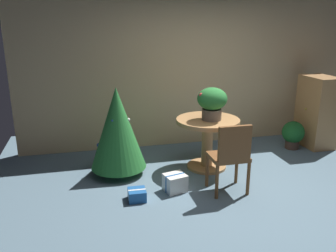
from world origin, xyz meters
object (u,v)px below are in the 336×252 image
at_px(flower_vase, 212,101).
at_px(wooden_chair_near, 231,154).
at_px(gift_box_cream, 175,183).
at_px(holiday_tree, 117,128).
at_px(round_dining_table, 208,134).
at_px(wooden_cabinet, 317,112).
at_px(gift_box_blue, 137,195).
at_px(potted_plant, 293,134).

bearing_deg(flower_vase, wooden_chair_near, -92.42).
height_order(flower_vase, gift_box_cream, flower_vase).
bearing_deg(holiday_tree, round_dining_table, -4.43).
bearing_deg(wooden_cabinet, holiday_tree, -173.58).
bearing_deg(round_dining_table, gift_box_blue, -147.48).
bearing_deg(wooden_chair_near, holiday_tree, 144.06).
bearing_deg(gift_box_cream, wooden_cabinet, 21.49).
height_order(gift_box_cream, wooden_cabinet, wooden_cabinet).
xyz_separation_m(round_dining_table, holiday_tree, (-1.32, 0.10, 0.15)).
bearing_deg(round_dining_table, potted_plant, 14.05).
xyz_separation_m(holiday_tree, gift_box_cream, (0.65, -0.73, -0.58)).
height_order(round_dining_table, wooden_cabinet, wooden_cabinet).
relative_size(wooden_chair_near, potted_plant, 1.93).
xyz_separation_m(round_dining_table, wooden_chair_near, (0.00, -0.85, -0.00)).
relative_size(flower_vase, wooden_cabinet, 0.38).
bearing_deg(gift_box_blue, holiday_tree, 98.59).
xyz_separation_m(wooden_chair_near, gift_box_blue, (-1.19, 0.10, -0.47)).
bearing_deg(flower_vase, round_dining_table, 124.72).
height_order(flower_vase, wooden_cabinet, same).
xyz_separation_m(holiday_tree, wooden_cabinet, (3.52, 0.40, -0.07)).
xyz_separation_m(holiday_tree, potted_plant, (3.05, 0.33, -0.42)).
bearing_deg(holiday_tree, flower_vase, -6.38).
distance_m(flower_vase, potted_plant, 1.93).
relative_size(holiday_tree, gift_box_cream, 4.01).
relative_size(wooden_chair_near, gift_box_blue, 4.14).
distance_m(round_dining_table, gift_box_blue, 1.48).
relative_size(round_dining_table, wooden_chair_near, 0.99).
bearing_deg(round_dining_table, wooden_chair_near, -90.00).
bearing_deg(holiday_tree, wooden_chair_near, -35.94).
height_order(gift_box_blue, potted_plant, potted_plant).
relative_size(flower_vase, gift_box_blue, 2.08).
distance_m(flower_vase, wooden_cabinet, 2.28).
distance_m(wooden_cabinet, potted_plant, 0.59).
xyz_separation_m(flower_vase, gift_box_blue, (-1.22, -0.71, -0.97)).
bearing_deg(gift_box_cream, gift_box_blue, -166.54).
bearing_deg(flower_vase, potted_plant, 15.86).
bearing_deg(potted_plant, wooden_chair_near, -143.45).
xyz_separation_m(round_dining_table, flower_vase, (0.03, -0.05, 0.50)).
distance_m(wooden_chair_near, holiday_tree, 1.63).
height_order(wooden_chair_near, holiday_tree, holiday_tree).
xyz_separation_m(flower_vase, wooden_cabinet, (2.17, 0.55, -0.42)).
distance_m(round_dining_table, flower_vase, 0.50).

